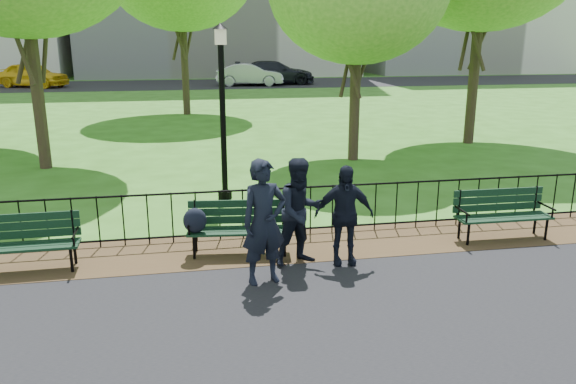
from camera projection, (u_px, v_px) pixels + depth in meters
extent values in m
plane|color=#30631A|center=(300.00, 284.00, 8.04)|extent=(120.00, 120.00, 0.00)
cube|color=#3D2C19|center=(282.00, 246.00, 9.45)|extent=(60.00, 1.60, 0.01)
cube|color=black|center=(204.00, 84.00, 41.18)|extent=(70.00, 9.00, 0.01)
cylinder|color=black|center=(277.00, 189.00, 9.69)|extent=(24.00, 0.04, 0.04)
cylinder|color=black|center=(277.00, 230.00, 9.90)|extent=(24.00, 0.04, 0.04)
cylinder|color=black|center=(277.00, 212.00, 9.81)|extent=(0.02, 0.02, 0.90)
cube|color=black|center=(239.00, 231.00, 8.99)|extent=(1.69, 0.63, 0.04)
cube|color=black|center=(239.00, 208.00, 9.13)|extent=(1.65, 0.22, 0.41)
cylinder|color=black|center=(194.00, 248.00, 8.84)|extent=(0.05, 0.05, 0.41)
cylinder|color=black|center=(285.00, 246.00, 8.93)|extent=(0.05, 0.05, 0.41)
cylinder|color=black|center=(196.00, 240.00, 9.15)|extent=(0.05, 0.05, 0.41)
cylinder|color=black|center=(283.00, 238.00, 9.25)|extent=(0.05, 0.05, 0.41)
cylinder|color=black|center=(190.00, 222.00, 8.89)|extent=(0.10, 0.52, 0.04)
cylinder|color=black|center=(288.00, 220.00, 8.99)|extent=(0.10, 0.52, 0.04)
ellipsoid|color=black|center=(195.00, 221.00, 8.79)|extent=(0.40, 0.30, 0.41)
cube|color=black|center=(21.00, 247.00, 8.32)|extent=(1.65, 0.46, 0.04)
cube|color=black|center=(23.00, 222.00, 8.46)|extent=(1.64, 0.06, 0.41)
cylinder|color=black|center=(71.00, 260.00, 8.35)|extent=(0.05, 0.05, 0.41)
cylinder|color=black|center=(75.00, 252.00, 8.66)|extent=(0.05, 0.05, 0.41)
cylinder|color=black|center=(75.00, 233.00, 8.42)|extent=(0.04, 0.51, 0.04)
cube|color=black|center=(504.00, 217.00, 9.65)|extent=(1.67, 0.47, 0.04)
cube|color=black|center=(498.00, 196.00, 9.79)|extent=(1.66, 0.06, 0.42)
cylinder|color=black|center=(468.00, 234.00, 9.43)|extent=(0.05, 0.05, 0.42)
cylinder|color=black|center=(546.00, 230.00, 9.66)|extent=(0.05, 0.05, 0.42)
cylinder|color=black|center=(459.00, 228.00, 9.74)|extent=(0.05, 0.05, 0.42)
cylinder|color=black|center=(535.00, 224.00, 9.98)|extent=(0.05, 0.05, 0.42)
cylinder|color=black|center=(462.00, 211.00, 9.47)|extent=(0.04, 0.52, 0.04)
cylinder|color=black|center=(546.00, 206.00, 9.73)|extent=(0.04, 0.52, 0.04)
cylinder|color=black|center=(225.00, 195.00, 12.24)|extent=(0.29, 0.29, 0.17)
cylinder|color=black|center=(223.00, 123.00, 11.82)|extent=(0.12, 0.12, 3.31)
cube|color=beige|center=(220.00, 37.00, 11.34)|extent=(0.23, 0.23, 0.31)
cone|color=black|center=(220.00, 26.00, 11.29)|extent=(0.33, 0.33, 0.12)
cylinder|color=#2D2116|center=(38.00, 100.00, 14.60)|extent=(0.31, 0.31, 3.64)
cylinder|color=#2D2116|center=(354.00, 109.00, 15.73)|extent=(0.29, 0.29, 2.89)
cylinder|color=#2D2116|center=(473.00, 84.00, 18.10)|extent=(0.33, 0.33, 3.85)
cylinder|color=#2D2116|center=(185.00, 70.00, 24.88)|extent=(0.32, 0.32, 3.90)
imported|color=black|center=(264.00, 222.00, 7.85)|extent=(0.74, 0.58, 1.80)
imported|color=black|center=(301.00, 212.00, 8.53)|extent=(0.90, 0.63, 1.67)
imported|color=black|center=(344.00, 215.00, 8.56)|extent=(0.94, 0.45, 1.56)
imported|color=gold|center=(32.00, 75.00, 38.37)|extent=(5.28, 3.82, 1.67)
imported|color=#A3A6AB|center=(250.00, 75.00, 39.50)|extent=(4.88, 2.26, 1.55)
imported|color=black|center=(275.00, 73.00, 40.79)|extent=(5.89, 2.74, 1.66)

